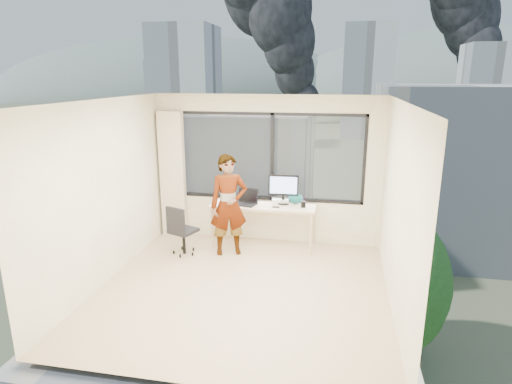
% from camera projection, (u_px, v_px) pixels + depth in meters
% --- Properties ---
extents(floor, '(4.00, 4.00, 0.01)m').
position_uv_depth(floor, '(243.00, 289.00, 6.07)').
color(floor, tan).
rests_on(floor, ground).
extents(ceiling, '(4.00, 4.00, 0.01)m').
position_uv_depth(ceiling, '(241.00, 101.00, 5.39)').
color(ceiling, white).
rests_on(ceiling, ground).
extents(wall_front, '(4.00, 0.01, 2.60)m').
position_uv_depth(wall_front, '(193.00, 263.00, 3.84)').
color(wall_front, beige).
rests_on(wall_front, ground).
extents(wall_left, '(0.01, 4.00, 2.60)m').
position_uv_depth(wall_left, '(104.00, 193.00, 6.10)').
color(wall_left, beige).
rests_on(wall_left, ground).
extents(wall_right, '(0.01, 4.00, 2.60)m').
position_uv_depth(wall_right, '(398.00, 209.00, 5.37)').
color(wall_right, beige).
rests_on(wall_right, ground).
extents(window_wall, '(3.30, 0.16, 1.55)m').
position_uv_depth(window_wall, '(270.00, 157.00, 7.56)').
color(window_wall, black).
rests_on(window_wall, ground).
extents(curtain, '(0.45, 0.14, 2.30)m').
position_uv_depth(curtain, '(173.00, 175.00, 7.87)').
color(curtain, beige).
rests_on(curtain, floor).
extents(desk, '(1.80, 0.60, 0.75)m').
position_uv_depth(desk, '(263.00, 225.00, 7.55)').
color(desk, '#D0B18B').
rests_on(desk, floor).
extents(chair, '(0.57, 0.57, 0.87)m').
position_uv_depth(chair, '(183.00, 229.00, 7.17)').
color(chair, black).
rests_on(chair, floor).
extents(person, '(0.72, 0.60, 1.69)m').
position_uv_depth(person, '(229.00, 205.00, 7.09)').
color(person, '#2D2D33').
rests_on(person, floor).
extents(monitor, '(0.52, 0.13, 0.52)m').
position_uv_depth(monitor, '(283.00, 189.00, 7.43)').
color(monitor, black).
rests_on(monitor, desk).
extents(game_console, '(0.32, 0.28, 0.07)m').
position_uv_depth(game_console, '(280.00, 200.00, 7.57)').
color(game_console, white).
rests_on(game_console, desk).
extents(laptop, '(0.46, 0.48, 0.24)m').
position_uv_depth(laptop, '(245.00, 198.00, 7.42)').
color(laptop, black).
rests_on(laptop, desk).
extents(cellphone, '(0.12, 0.05, 0.01)m').
position_uv_depth(cellphone, '(276.00, 207.00, 7.28)').
color(cellphone, black).
rests_on(cellphone, desk).
extents(pen_cup, '(0.11, 0.11, 0.11)m').
position_uv_depth(pen_cup, '(303.00, 204.00, 7.28)').
color(pen_cup, black).
rests_on(pen_cup, desk).
extents(handbag, '(0.28, 0.20, 0.19)m').
position_uv_depth(handbag, '(295.00, 198.00, 7.48)').
color(handbag, '#0E5550').
rests_on(handbag, desk).
extents(exterior_ground, '(400.00, 400.00, 0.04)m').
position_uv_depth(exterior_ground, '(334.00, 136.00, 123.46)').
color(exterior_ground, '#515B3D').
rests_on(exterior_ground, ground).
extents(near_bldg_a, '(16.00, 12.00, 14.00)m').
position_uv_depth(near_bldg_a, '(218.00, 191.00, 37.98)').
color(near_bldg_a, beige).
rests_on(near_bldg_a, exterior_ground).
extents(near_bldg_b, '(14.00, 13.00, 16.00)m').
position_uv_depth(near_bldg_b, '(451.00, 171.00, 41.47)').
color(near_bldg_b, silver).
rests_on(near_bldg_b, exterior_ground).
extents(far_tower_a, '(14.00, 14.00, 28.00)m').
position_uv_depth(far_tower_a, '(186.00, 87.00, 102.46)').
color(far_tower_a, silver).
rests_on(far_tower_a, exterior_ground).
extents(far_tower_b, '(13.00, 13.00, 30.00)m').
position_uv_depth(far_tower_b, '(366.00, 82.00, 118.06)').
color(far_tower_b, silver).
rests_on(far_tower_b, exterior_ground).
extents(far_tower_c, '(15.00, 15.00, 26.00)m').
position_uv_depth(far_tower_c, '(488.00, 88.00, 130.80)').
color(far_tower_c, silver).
rests_on(far_tower_c, exterior_ground).
extents(far_tower_d, '(16.00, 14.00, 22.00)m').
position_uv_depth(far_tower_d, '(173.00, 91.00, 159.91)').
color(far_tower_d, silver).
rests_on(far_tower_d, exterior_ground).
extents(hill_a, '(288.00, 216.00, 90.00)m').
position_uv_depth(hill_a, '(182.00, 97.00, 334.80)').
color(hill_a, slate).
rests_on(hill_a, exterior_ground).
extents(hill_b, '(300.00, 220.00, 96.00)m').
position_uv_depth(hill_b, '(487.00, 100.00, 294.76)').
color(hill_b, slate).
rests_on(hill_b, exterior_ground).
extents(tree_a, '(7.00, 7.00, 8.00)m').
position_uv_depth(tree_a, '(100.00, 252.00, 32.46)').
color(tree_a, '#204D19').
rests_on(tree_a, exterior_ground).
extents(tree_b, '(7.60, 7.60, 9.00)m').
position_uv_depth(tree_b, '(379.00, 297.00, 24.90)').
color(tree_b, '#204D19').
rests_on(tree_b, exterior_ground).
extents(smoke_plume_b, '(30.00, 18.00, 70.00)m').
position_uv_depth(smoke_plume_b, '(502.00, 3.00, 150.05)').
color(smoke_plume_b, black).
rests_on(smoke_plume_b, exterior_ground).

